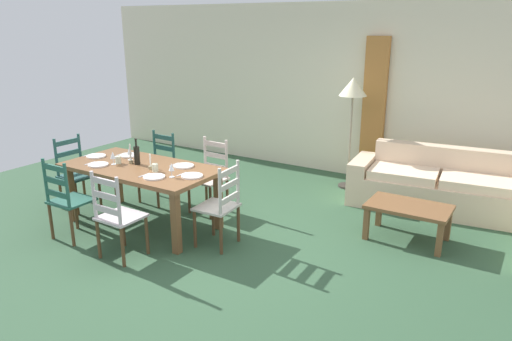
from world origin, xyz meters
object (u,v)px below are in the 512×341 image
object	(u,v)px
wine_glass_far_left	(129,151)
dining_chair_near_right	(117,216)
dining_table	(141,173)
dining_chair_head_east	(220,205)
couch	(439,187)
coffee_table	(408,211)
dining_chair_near_left	(67,200)
dining_chair_far_left	(159,168)
coffee_cup_primary	(155,168)
dining_chair_head_west	(76,173)
dining_chair_far_right	(210,176)
wine_glass_near_right	(171,168)
standing_lamp	(353,94)
wine_glass_near_left	(113,156)
coffee_cup_secondary	(118,160)
wine_bottle	(137,155)

from	to	relation	value
wine_glass_far_left	dining_chair_near_right	bearing A→B (deg)	-51.70
dining_table	dining_chair_head_east	size ratio (longest dim) A/B	1.98
couch	coffee_table	distance (m)	1.22
dining_chair_near_left	dining_chair_far_left	distance (m)	1.48
dining_chair_near_left	dining_chair_head_east	xyz separation A→B (m)	(1.57, 0.77, 0.00)
dining_chair_near_left	coffee_cup_primary	distance (m)	1.04
dining_chair_head_west	coffee_table	world-z (taller)	dining_chair_head_west
dining_chair_head_east	couch	size ratio (longest dim) A/B	0.41
dining_chair_near_right	dining_chair_far_right	size ratio (longest dim) A/B	1.00
dining_chair_far_left	wine_glass_near_right	size ratio (longest dim) A/B	5.96
standing_lamp	wine_glass_near_left	bearing A→B (deg)	-124.64
wine_glass_near_left	coffee_cup_secondary	world-z (taller)	wine_glass_near_left
dining_chair_far_left	coffee_cup_secondary	size ratio (longest dim) A/B	10.67
dining_chair_far_right	wine_glass_near_left	world-z (taller)	dining_chair_far_right
coffee_table	standing_lamp	xyz separation A→B (m)	(-1.26, 1.40, 1.06)
dining_chair_near_right	coffee_table	xyz separation A→B (m)	(2.45, 2.04, -0.12)
dining_chair_far_right	wine_glass_far_left	bearing A→B (deg)	-137.11
wine_glass_far_left	coffee_cup_secondary	world-z (taller)	wine_glass_far_left
coffee_cup_secondary	wine_glass_near_right	bearing A→B (deg)	-4.37
wine_bottle	wine_glass_far_left	distance (m)	0.23
dining_chair_far_right	wine_bottle	size ratio (longest dim) A/B	3.04
wine_glass_far_left	standing_lamp	distance (m)	3.22
wine_glass_near_left	dining_chair_head_west	bearing A→B (deg)	173.67
dining_chair_near_right	dining_chair_head_east	bearing A→B (deg)	47.79
coffee_table	dining_chair_head_east	bearing A→B (deg)	-144.24
dining_chair_far_right	dining_chair_head_east	distance (m)	1.05
dining_chair_near_left	couch	xyz separation A→B (m)	(3.36, 3.22, -0.19)
wine_bottle	wine_glass_far_left	xyz separation A→B (m)	(-0.21, 0.09, -0.01)
dining_chair_head_west	coffee_table	size ratio (longest dim) A/B	1.07
dining_chair_near_left	standing_lamp	size ratio (longest dim) A/B	0.59
dining_chair_head_west	dining_chair_near_right	bearing A→B (deg)	-25.28
dining_chair_head_east	wine_glass_near_left	size ratio (longest dim) A/B	5.96
dining_chair_far_left	dining_chair_head_west	size ratio (longest dim) A/B	1.00
coffee_cup_primary	dining_chair_far_left	bearing A→B (deg)	131.51
dining_table	coffee_cup_secondary	xyz separation A→B (m)	(-0.31, -0.06, 0.13)
dining_chair_near_left	wine_glass_near_right	xyz separation A→B (m)	(1.03, 0.61, 0.38)
dining_table	wine_bottle	xyz separation A→B (m)	(-0.09, 0.03, 0.20)
wine_glass_near_left	couch	size ratio (longest dim) A/B	0.07
dining_chair_far_left	wine_glass_near_left	bearing A→B (deg)	-84.11
dining_chair_near_right	couch	world-z (taller)	dining_chair_near_right
dining_chair_far_left	couch	bearing A→B (deg)	27.42
dining_chair_head_east	wine_glass_far_left	size ratio (longest dim) A/B	5.96
dining_chair_near_left	coffee_table	xyz separation A→B (m)	(3.28, 2.00, -0.12)
wine_glass_near_right	coffee_cup_primary	world-z (taller)	wine_glass_near_right
wine_glass_near_left	couch	bearing A→B (deg)	38.50
dining_chair_far_right	coffee_cup_secondary	world-z (taller)	dining_chair_far_right
wine_glass_near_left	couch	world-z (taller)	wine_glass_near_left
dining_chair_head_west	dining_chair_near_left	bearing A→B (deg)	-43.26
wine_glass_near_right	coffee_cup_primary	xyz separation A→B (m)	(-0.31, 0.06, -0.07)
wine_glass_near_right	standing_lamp	bearing A→B (deg)	70.38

